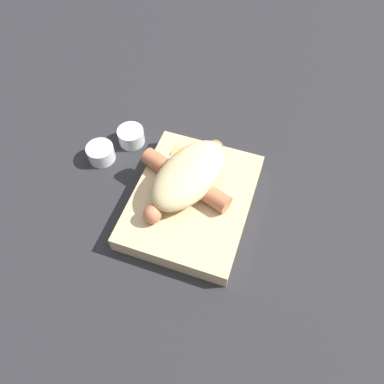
% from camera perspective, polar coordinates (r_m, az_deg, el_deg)
% --- Properties ---
extents(ground_plane, '(3.00, 3.00, 0.00)m').
position_cam_1_polar(ground_plane, '(0.59, 0.00, -2.12)').
color(ground_plane, '#232326').
extents(food_tray, '(0.22, 0.18, 0.03)m').
position_cam_1_polar(food_tray, '(0.58, 0.00, -1.36)').
color(food_tray, tan).
rests_on(food_tray, ground_plane).
extents(bread_roll, '(0.17, 0.12, 0.05)m').
position_cam_1_polar(bread_roll, '(0.56, -0.43, 2.69)').
color(bread_roll, '#DBBC84').
rests_on(bread_roll, food_tray).
extents(sausage, '(0.17, 0.16, 0.03)m').
position_cam_1_polar(sausage, '(0.57, -1.02, 1.95)').
color(sausage, '#B26642').
rests_on(sausage, food_tray).
extents(pickled_veggies, '(0.08, 0.07, 0.01)m').
position_cam_1_polar(pickled_veggies, '(0.60, -2.50, 4.07)').
color(pickled_veggies, '#F99E4C').
rests_on(pickled_veggies, food_tray).
extents(condiment_cup_near, '(0.05, 0.05, 0.03)m').
position_cam_1_polar(condiment_cup_near, '(0.67, -9.25, 8.32)').
color(condiment_cup_near, silver).
rests_on(condiment_cup_near, ground_plane).
extents(condiment_cup_far, '(0.05, 0.05, 0.03)m').
position_cam_1_polar(condiment_cup_far, '(0.66, -13.70, 5.72)').
color(condiment_cup_far, silver).
rests_on(condiment_cup_far, ground_plane).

